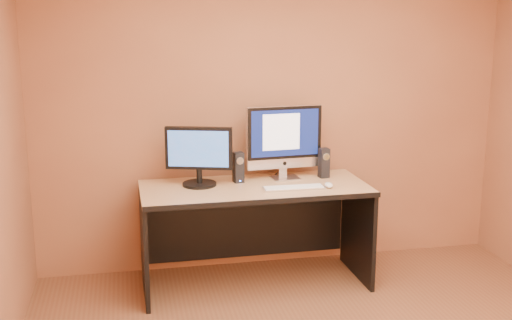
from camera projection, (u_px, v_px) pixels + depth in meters
name	position (u px, v px, depth m)	size (l,w,h in m)	color
walls	(358.00, 170.00, 3.49)	(4.00, 4.00, 2.60)	#945D3B
desk	(255.00, 236.00, 5.09)	(1.77, 0.77, 0.82)	tan
imac	(285.00, 142.00, 5.17)	(0.63, 0.23, 0.61)	#B8B8BD
second_monitor	(199.00, 157.00, 4.97)	(0.53, 0.27, 0.46)	black
speaker_left	(238.00, 167.00, 5.10)	(0.08, 0.08, 0.24)	black
speaker_right	(324.00, 163.00, 5.24)	(0.08, 0.08, 0.24)	black
keyboard	(294.00, 188.00, 4.92)	(0.48, 0.13, 0.02)	silver
mouse	(329.00, 185.00, 4.96)	(0.06, 0.11, 0.04)	silver
cable_a	(286.00, 176.00, 5.30)	(0.01, 0.01, 0.24)	black
cable_b	(275.00, 175.00, 5.33)	(0.01, 0.01, 0.20)	black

